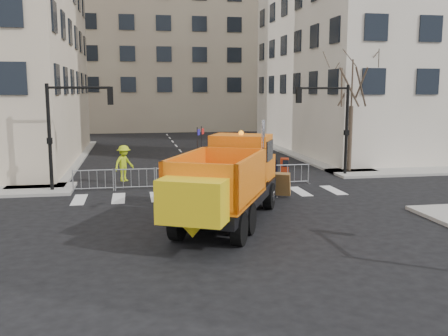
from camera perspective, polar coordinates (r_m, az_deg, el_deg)
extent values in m
plane|color=black|center=(19.26, 1.83, -6.35)|extent=(120.00, 120.00, 0.00)
cube|color=gray|center=(27.41, -1.94, -1.63)|extent=(64.00, 5.00, 0.15)
cube|color=tan|center=(70.62, -7.39, 14.38)|extent=(30.00, 18.00, 24.00)
cylinder|color=black|center=(26.08, -19.32, 3.17)|extent=(0.18, 0.18, 5.40)
cylinder|color=black|center=(30.43, 13.82, 4.14)|extent=(0.18, 0.18, 5.40)
cube|color=black|center=(19.14, 0.54, -3.43)|extent=(5.38, 7.70, 0.46)
cylinder|color=black|center=(22.03, -0.36, -2.90)|extent=(0.82, 1.18, 1.13)
cylinder|color=black|center=(21.55, 5.18, -3.20)|extent=(0.82, 1.18, 1.13)
cylinder|color=black|center=(18.30, -3.84, -5.35)|extent=(0.82, 1.18, 1.13)
cylinder|color=black|center=(17.72, 2.80, -5.81)|extent=(0.82, 1.18, 1.13)
cylinder|color=black|center=(17.09, -5.34, -6.39)|extent=(0.82, 1.18, 1.13)
cylinder|color=black|center=(16.46, 1.75, -6.95)|extent=(0.82, 1.18, 1.13)
cube|color=orange|center=(22.16, 2.76, 0.13)|extent=(2.66, 2.43, 1.03)
cube|color=orange|center=(20.78, 1.95, 1.28)|extent=(2.85, 2.52, 1.85)
cylinder|color=silver|center=(19.76, 4.47, 1.92)|extent=(0.14, 0.14, 2.47)
cube|color=orange|center=(17.57, -0.68, -0.95)|extent=(4.30, 5.20, 1.70)
cube|color=yellow|center=(15.04, -3.66, -3.83)|extent=(2.30, 1.83, 1.34)
cube|color=brown|center=(24.01, 3.68, -1.70)|extent=(3.22, 1.98, 1.16)
imported|color=black|center=(24.59, 2.71, -0.80)|extent=(0.78, 0.61, 1.88)
imported|color=black|center=(23.70, 4.92, -0.97)|extent=(1.02, 0.81, 2.05)
imported|color=black|center=(25.17, 5.78, -0.86)|extent=(0.84, 1.05, 1.66)
imported|color=#BAD318|center=(27.67, -11.36, 0.53)|extent=(1.43, 1.40, 1.97)
cube|color=#97230B|center=(28.71, 6.93, 0.05)|extent=(0.57, 0.54, 1.10)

